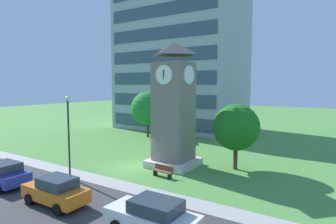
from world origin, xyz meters
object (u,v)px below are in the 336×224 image
(park_bench, at_px, (163,171))
(parked_car_orange, at_px, (56,191))
(parked_car_white, at_px, (153,216))
(tree_near_tower, at_px, (236,127))
(tree_by_building, at_px, (148,108))
(clock_tower, at_px, (174,111))
(street_lamp, at_px, (69,128))
(parked_car_blue, at_px, (3,174))

(park_bench, bearing_deg, parked_car_orange, -106.95)
(parked_car_orange, bearing_deg, parked_car_white, 4.03)
(park_bench, height_order, tree_near_tower, tree_near_tower)
(tree_by_building, height_order, parked_car_orange, tree_by_building)
(clock_tower, relative_size, tree_near_tower, 1.94)
(street_lamp, relative_size, tree_near_tower, 1.14)
(parked_car_white, bearing_deg, parked_car_orange, -175.97)
(tree_by_building, relative_size, parked_car_blue, 1.49)
(tree_by_building, bearing_deg, tree_near_tower, -27.52)
(park_bench, bearing_deg, street_lamp, -144.46)
(parked_car_blue, relative_size, parked_car_white, 0.89)
(parked_car_blue, bearing_deg, parked_car_orange, 0.56)
(parked_car_blue, bearing_deg, park_bench, 43.51)
(clock_tower, height_order, park_bench, clock_tower)
(park_bench, relative_size, parked_car_blue, 0.44)
(parked_car_orange, bearing_deg, tree_by_building, 113.25)
(tree_near_tower, distance_m, parked_car_orange, 14.39)
(clock_tower, distance_m, park_bench, 5.29)
(clock_tower, xyz_separation_m, street_lamp, (-4.84, -7.05, -0.94))
(clock_tower, height_order, parked_car_orange, clock_tower)
(park_bench, relative_size, parked_car_orange, 0.44)
(park_bench, xyz_separation_m, tree_by_building, (-11.17, 12.83, 3.43))
(street_lamp, height_order, parked_car_orange, street_lamp)
(street_lamp, xyz_separation_m, tree_near_tower, (9.68, 9.05, -0.29))
(parked_car_blue, height_order, parked_car_orange, same)
(parked_car_white, bearing_deg, tree_near_tower, 91.83)
(park_bench, height_order, street_lamp, street_lamp)
(clock_tower, distance_m, parked_car_orange, 11.44)
(tree_by_building, height_order, parked_car_white, tree_by_building)
(street_lamp, height_order, tree_near_tower, street_lamp)
(clock_tower, bearing_deg, tree_near_tower, 22.48)
(clock_tower, distance_m, tree_near_tower, 5.38)
(park_bench, relative_size, street_lamp, 0.30)
(clock_tower, height_order, tree_near_tower, clock_tower)
(park_bench, xyz_separation_m, parked_car_blue, (-8.17, -7.75, 0.40))
(parked_car_orange, bearing_deg, clock_tower, 82.20)
(clock_tower, height_order, parked_car_blue, clock_tower)
(tree_near_tower, bearing_deg, street_lamp, -136.93)
(street_lamp, relative_size, parked_car_blue, 1.50)
(tree_near_tower, distance_m, tree_by_building, 17.05)
(parked_car_blue, distance_m, parked_car_orange, 5.82)
(park_bench, bearing_deg, parked_car_blue, -136.49)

